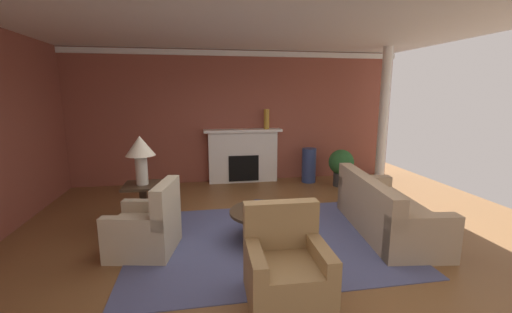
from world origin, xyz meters
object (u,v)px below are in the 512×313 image
at_px(armchair_facing_fireplace, 286,271).
at_px(vase_mantel_right, 267,119).
at_px(coffee_table, 265,218).
at_px(potted_plant, 341,165).
at_px(fireplace, 243,157).
at_px(table_lamp, 140,151).
at_px(sofa, 385,213).
at_px(armchair_near_window, 147,229).
at_px(side_table, 144,203).
at_px(vase_tall_corner, 309,165).

bearing_deg(armchair_facing_fireplace, vase_mantel_right, 80.73).
xyz_separation_m(coffee_table, potted_plant, (2.25, 2.47, 0.16)).
bearing_deg(fireplace, table_lamp, -127.80).
relative_size(sofa, table_lamp, 2.93).
bearing_deg(sofa, table_lamp, 167.60).
bearing_deg(armchair_near_window, vase_mantel_right, 54.68).
relative_size(side_table, vase_mantel_right, 1.53).
bearing_deg(sofa, armchair_near_window, -179.25).
relative_size(fireplace, coffee_table, 1.80).
distance_m(fireplace, armchair_facing_fireplace, 4.61).
distance_m(table_lamp, potted_plant, 4.41).
distance_m(fireplace, vase_tall_corner, 1.56).
height_order(sofa, vase_tall_corner, sofa).
relative_size(coffee_table, potted_plant, 1.20).
xyz_separation_m(table_lamp, potted_plant, (4.01, 1.69, -0.73)).
height_order(sofa, vase_mantel_right, vase_mantel_right).
xyz_separation_m(armchair_facing_fireplace, coffee_table, (0.06, 1.37, 0.03)).
xyz_separation_m(coffee_table, vase_mantel_right, (0.68, 3.17, 1.14)).
height_order(sofa, armchair_near_window, armchair_near_window).
bearing_deg(table_lamp, potted_plant, 22.80).
bearing_deg(coffee_table, vase_tall_corner, 60.49).
height_order(vase_mantel_right, potted_plant, vase_mantel_right).
height_order(fireplace, side_table, fireplace).
height_order(armchair_facing_fireplace, potted_plant, armchair_facing_fireplace).
distance_m(armchair_near_window, vase_mantel_right, 4.12).
bearing_deg(table_lamp, sofa, -12.40).
xyz_separation_m(coffee_table, table_lamp, (-1.76, 0.79, 0.89)).
bearing_deg(vase_mantel_right, table_lamp, -135.64).
xyz_separation_m(armchair_facing_fireplace, table_lamp, (-1.70, 2.16, 0.92)).
distance_m(coffee_table, potted_plant, 3.35).
height_order(coffee_table, vase_tall_corner, vase_tall_corner).
distance_m(side_table, vase_mantel_right, 3.58).
bearing_deg(armchair_facing_fireplace, armchair_near_window, 139.39).
relative_size(vase_tall_corner, vase_mantel_right, 1.76).
bearing_deg(vase_mantel_right, sofa, -69.85).
relative_size(armchair_near_window, vase_tall_corner, 1.18).
relative_size(fireplace, armchair_facing_fireplace, 1.89).
relative_size(armchair_near_window, vase_mantel_right, 2.08).
height_order(coffee_table, side_table, side_table).
bearing_deg(armchair_facing_fireplace, potted_plant, 58.97).
distance_m(fireplace, armchair_near_window, 3.71).
relative_size(armchair_near_window, armchair_facing_fireplace, 1.00).
bearing_deg(sofa, vase_mantel_right, 110.15).
height_order(armchair_near_window, vase_mantel_right, vase_mantel_right).
height_order(vase_tall_corner, vase_mantel_right, vase_mantel_right).
bearing_deg(potted_plant, vase_mantel_right, 156.00).
relative_size(armchair_facing_fireplace, vase_tall_corner, 1.18).
xyz_separation_m(vase_tall_corner, potted_plant, (0.60, -0.45, 0.09)).
relative_size(armchair_facing_fireplace, side_table, 1.36).
height_order(fireplace, vase_mantel_right, vase_mantel_right).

